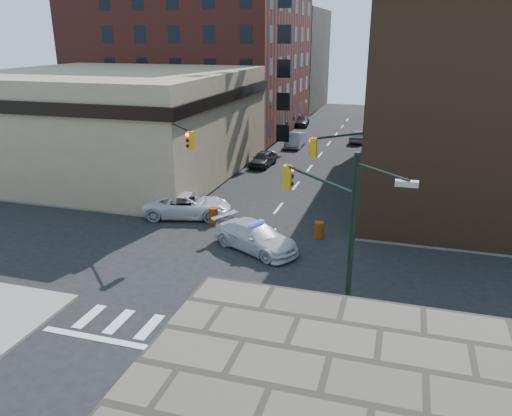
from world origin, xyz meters
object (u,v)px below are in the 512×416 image
Objects in this scene: barrel_bank at (213,216)px; barricade_se_a at (387,374)px; parked_car_wnear at (263,159)px; parked_car_wfar at (296,140)px; pedestrian_a at (150,201)px; pedestrian_b at (151,188)px; police_car at (255,237)px; barrel_road at (319,230)px; pickup at (188,205)px; parked_car_enear at (374,151)px; barricade_nw_a at (148,203)px.

barricade_se_a is at bearing -48.82° from barrel_bank.
parked_car_wnear is 32.24m from barricade_se_a.
pedestrian_a reaches higher than parked_car_wfar.
pedestrian_b is at bearing 118.59° from pedestrian_a.
barrel_road is at bearing -21.69° from police_car.
parked_car_wfar is at bearing -19.55° from pickup.
parked_car_wnear is 3.84× the size of barrel_bank.
parked_car_wfar is at bearing 6.99° from barricade_se_a.
parked_car_wfar is 9.35m from parked_car_enear.
barrel_bank is (-3.92, 3.27, -0.25)m from police_car.
parked_car_wfar reaches higher than parked_car_wnear.
pickup is at bearing -89.90° from parked_car_wnear.
police_car is 1.19× the size of parked_car_enear.
pickup is at bearing -95.84° from parked_car_wfar.
barrel_bank is at bearing 31.26° from barricade_se_a.
pedestrian_a is 4.86m from barrel_bank.
pedestrian_b reaches higher than barrel_road.
pedestrian_a is 0.96× the size of pedestrian_b.
barrel_bank is 1.04× the size of barricade_se_a.
pedestrian_a is (-2.62, -0.50, 0.24)m from pickup.
parked_car_enear is 22.91m from barrel_road.
parked_car_wnear is 4.00× the size of barricade_se_a.
barricade_se_a is at bearing -61.85° from parked_car_wnear.
police_car reaches higher than barrel_road.
pedestrian_a is 2.92m from pedestrian_b.
parked_car_wfar is at bearing -26.03° from parked_car_enear.
pedestrian_a is at bearing -48.53° from barricade_nw_a.
parked_car_enear is at bearing 37.72° from parked_car_wnear.
parked_car_enear is 4.39× the size of barricade_se_a.
barricade_nw_a is at bearing -101.51° from parked_car_wnear.
pedestrian_a is 1.79× the size of barrel_road.
parked_car_wnear is at bearing 41.91° from pedestrian_b.
parked_car_enear is (9.95, 6.53, 0.04)m from parked_car_wnear.
barrel_bank is (-0.05, -25.41, -0.23)m from parked_car_wfar.
barricade_nw_a is at bearing -103.02° from parked_car_wfar.
parked_car_wfar is (2.25, 24.63, -0.05)m from pickup.
pedestrian_b is 1.80× the size of barricade_se_a.
police_car is at bearing -20.13° from barricade_nw_a.
parked_car_enear is at bearing -41.50° from pickup.
pedestrian_a reaches higher than barrel_road.
barrel_bank is (6.11, -2.89, -0.56)m from pedestrian_b.
pedestrian_b is at bearing 47.24° from pickup.
police_car is 3.03× the size of pedestrian_a.
barricade_nw_a reaches higher than barrel_road.
pickup is 1.26× the size of parked_car_wfar.
barricade_nw_a is (-5.33, 0.95, 0.05)m from barrel_bank.
police_car is 5.11m from barrel_bank.
parked_car_wfar is 2.59× the size of pedestrian_a.
police_car is 5.44× the size of barrel_road.
barricade_se_a is at bearing 87.30° from parked_car_enear.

